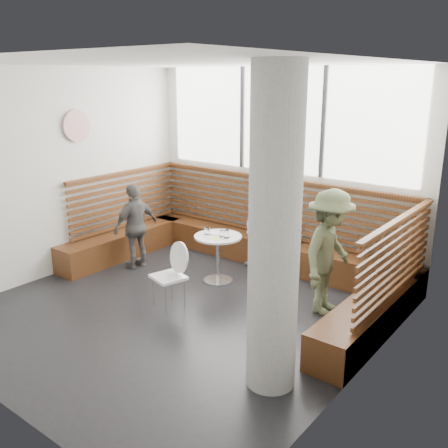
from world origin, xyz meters
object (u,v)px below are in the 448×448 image
Objects in this scene: concrete_column at (274,235)px; cafe_chair at (172,270)px; cafe_table at (218,249)px; child_left at (136,226)px; adult_man at (329,253)px; child_back at (263,229)px.

concrete_column is 2.41m from cafe_chair.
cafe_table is 1.50m from child_left.
adult_man reaches higher than child_back.
concrete_column is 3.91m from child_left.
adult_man is at bearing 48.33° from cafe_chair.
adult_man reaches higher than cafe_chair.
cafe_chair is (0.03, -1.05, 0.00)m from cafe_table.
adult_man is at bearing 99.05° from concrete_column.
child_left is (-3.53, 1.42, -0.90)m from concrete_column.
concrete_column is 2.27× the size of child_back.
cafe_table is (-2.08, 1.75, -1.07)m from concrete_column.
cafe_chair is 1.89m from child_back.
child_back is 1.01× the size of child_left.
cafe_chair is at bearing 70.26° from child_left.
cafe_chair is 1.66m from child_left.
cafe_chair is 0.64× the size of child_back.
cafe_table is at bearing 109.01° from child_left.
cafe_table is 0.82× the size of cafe_chair.
adult_man is 1.20× the size of child_left.
cafe_chair is 0.54× the size of adult_man.
child_back reaches higher than cafe_table.
cafe_table is at bearing 107.36° from cafe_chair.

